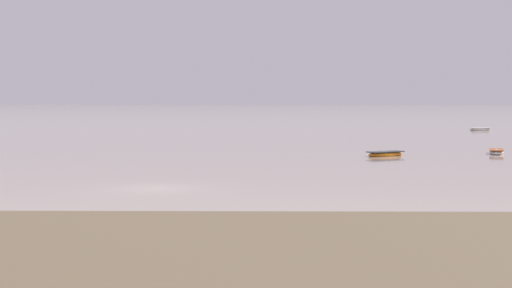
# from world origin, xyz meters

# --- Properties ---
(ground_plane) EXTENTS (800.00, 800.00, 0.00)m
(ground_plane) POSITION_xyz_m (0.00, 0.00, 0.00)
(ground_plane) COLOR gray
(rowboat_moored_3) EXTENTS (3.27, 1.81, 0.49)m
(rowboat_moored_3) POSITION_xyz_m (34.78, 68.72, 0.13)
(rowboat_moored_3) COLOR white
(rowboat_moored_3) RESTS_ON ground
(rowboat_moored_4) EXTENTS (3.38, 2.65, 0.52)m
(rowboat_moored_4) POSITION_xyz_m (14.89, 22.00, 0.14)
(rowboat_moored_4) COLOR orange
(rowboat_moored_4) RESTS_ON ground
(rowboat_moored_5) EXTENTS (1.95, 3.42, 0.51)m
(rowboat_moored_5) POSITION_xyz_m (24.25, 24.48, 0.14)
(rowboat_moored_5) COLOR white
(rowboat_moored_5) RESTS_ON ground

